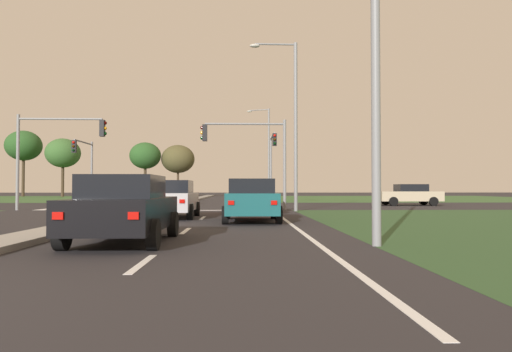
% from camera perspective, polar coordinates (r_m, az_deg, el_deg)
% --- Properties ---
extents(ground_plane, '(200.00, 200.00, 0.00)m').
position_cam_1_polar(ground_plane, '(34.22, -10.35, -3.55)').
color(ground_plane, '#282628').
extents(grass_verge_far_right, '(35.00, 35.00, 0.01)m').
position_cam_1_polar(grass_verge_far_right, '(61.76, 17.59, -2.56)').
color(grass_verge_far_right, '#385B2D').
rests_on(grass_verge_far_right, ground).
extents(median_island_near, '(1.20, 22.00, 0.14)m').
position_cam_1_polar(median_island_near, '(15.72, -20.91, -5.70)').
color(median_island_near, gray).
rests_on(median_island_near, ground).
extents(median_island_far, '(1.20, 36.00, 0.14)m').
position_cam_1_polar(median_island_far, '(59.04, -6.68, -2.61)').
color(median_island_far, gray).
rests_on(median_island_far, ground).
extents(lane_dash_near, '(0.14, 2.00, 0.01)m').
position_cam_1_polar(lane_dash_near, '(8.18, -13.56, -10.23)').
color(lane_dash_near, silver).
rests_on(lane_dash_near, ground).
extents(lane_dash_second, '(0.14, 2.00, 0.01)m').
position_cam_1_polar(lane_dash_second, '(14.06, -8.48, -6.55)').
color(lane_dash_second, silver).
rests_on(lane_dash_second, ground).
extents(lane_dash_third, '(0.14, 2.00, 0.01)m').
position_cam_1_polar(lane_dash_third, '(20.02, -6.43, -5.04)').
color(lane_dash_third, silver).
rests_on(lane_dash_third, ground).
extents(edge_line_right, '(0.14, 24.00, 0.01)m').
position_cam_1_polar(edge_line_right, '(15.94, 4.46, -5.96)').
color(edge_line_right, silver).
rests_on(edge_line_right, ground).
extents(stop_bar_near, '(6.40, 0.50, 0.01)m').
position_cam_1_polar(stop_bar_near, '(26.87, -4.57, -4.13)').
color(stop_bar_near, silver).
rests_on(stop_bar_near, ground).
extents(crosswalk_bar_near, '(0.70, 2.80, 0.01)m').
position_cam_1_polar(crosswalk_bar_near, '(30.88, -23.69, -3.67)').
color(crosswalk_bar_near, silver).
rests_on(crosswalk_bar_near, ground).
extents(crosswalk_bar_second, '(0.70, 2.80, 0.01)m').
position_cam_1_polar(crosswalk_bar_second, '(30.46, -21.68, -3.72)').
color(crosswalk_bar_second, silver).
rests_on(crosswalk_bar_second, ground).
extents(crosswalk_bar_third, '(0.70, 2.80, 0.01)m').
position_cam_1_polar(crosswalk_bar_third, '(30.09, -19.62, -3.76)').
color(crosswalk_bar_third, silver).
rests_on(crosswalk_bar_third, ground).
extents(crosswalk_bar_fourth, '(0.70, 2.80, 0.01)m').
position_cam_1_polar(crosswalk_bar_fourth, '(29.76, -17.51, -3.81)').
color(crosswalk_bar_fourth, silver).
rests_on(crosswalk_bar_fourth, ground).
extents(crosswalk_bar_fifth, '(0.70, 2.80, 0.01)m').
position_cam_1_polar(crosswalk_bar_fifth, '(29.46, -15.35, -3.85)').
color(crosswalk_bar_fifth, silver).
rests_on(crosswalk_bar_fifth, ground).
extents(crosswalk_bar_sixth, '(0.70, 2.80, 0.01)m').
position_cam_1_polar(crosswalk_bar_sixth, '(29.21, -13.15, -3.88)').
color(crosswalk_bar_sixth, silver).
rests_on(crosswalk_bar_sixth, ground).
extents(crosswalk_bar_seventh, '(0.70, 2.80, 0.01)m').
position_cam_1_polar(crosswalk_bar_seventh, '(29.01, -10.92, -3.91)').
color(crosswalk_bar_seventh, silver).
rests_on(crosswalk_bar_seventh, ground).
extents(car_black_near, '(2.04, 4.30, 1.55)m').
position_cam_1_polar(car_black_near, '(11.30, -15.57, -3.77)').
color(car_black_near, black).
rests_on(car_black_near, ground).
extents(car_silver_second, '(2.00, 4.45, 1.58)m').
position_cam_1_polar(car_silver_second, '(20.28, -10.01, -2.72)').
color(car_silver_second, '#B7B7BC').
rests_on(car_silver_second, ground).
extents(car_red_third, '(2.07, 4.44, 1.57)m').
position_cam_1_polar(car_red_third, '(24.02, -0.37, -2.55)').
color(car_red_third, '#A31919').
rests_on(car_red_third, ground).
extents(car_teal_fourth, '(2.09, 4.48, 1.60)m').
position_cam_1_polar(car_teal_fourth, '(17.84, -0.57, -2.88)').
color(car_teal_fourth, '#19565B').
rests_on(car_teal_fourth, ground).
extents(car_beige_fifth, '(4.49, 2.06, 1.54)m').
position_cam_1_polar(car_beige_fifth, '(35.96, 17.97, -2.14)').
color(car_beige_fifth, '#BCAD8E').
rests_on(car_beige_fifth, ground).
extents(traffic_signal_near_left, '(5.10, 0.32, 5.46)m').
position_cam_1_polar(traffic_signal_near_left, '(29.41, -23.41, 3.60)').
color(traffic_signal_near_left, gray).
rests_on(traffic_signal_near_left, ground).
extents(traffic_signal_far_left, '(0.32, 4.59, 5.19)m').
position_cam_1_polar(traffic_signal_far_left, '(40.81, -19.89, 1.90)').
color(traffic_signal_far_left, gray).
rests_on(traffic_signal_far_left, ground).
extents(traffic_signal_near_right, '(4.95, 0.32, 5.21)m').
position_cam_1_polar(traffic_signal_near_right, '(27.31, -0.44, 3.51)').
color(traffic_signal_near_right, gray).
rests_on(traffic_signal_near_right, ground).
extents(traffic_signal_far_right, '(0.32, 5.07, 5.70)m').
position_cam_1_polar(traffic_signal_far_right, '(38.74, 1.96, 2.52)').
color(traffic_signal_far_right, gray).
rests_on(traffic_signal_far_right, ground).
extents(street_lamp_near, '(2.28, 1.31, 9.47)m').
position_cam_1_polar(street_lamp_near, '(11.28, 15.27, 19.56)').
color(street_lamp_near, gray).
rests_on(street_lamp_near, ground).
extents(street_lamp_second, '(2.62, 0.28, 9.22)m').
position_cam_1_polar(street_lamp_second, '(26.06, 4.30, 7.19)').
color(street_lamp_second, gray).
rests_on(street_lamp_second, ground).
extents(street_lamp_third, '(2.51, 0.90, 10.00)m').
position_cam_1_polar(street_lamp_third, '(52.04, 1.33, 3.29)').
color(street_lamp_third, gray).
rests_on(street_lamp_third, ground).
extents(pedestrian_at_median, '(0.34, 0.34, 1.76)m').
position_cam_1_polar(pedestrian_at_median, '(45.70, -8.38, -1.51)').
color(pedestrian_at_median, '#232833').
rests_on(pedestrian_at_median, median_island_far).
extents(treeline_near, '(5.29, 5.29, 9.89)m').
position_cam_1_polar(treeline_near, '(79.24, -26.19, 3.27)').
color(treeline_near, '#423323').
rests_on(treeline_near, ground).
extents(treeline_second, '(4.95, 4.95, 8.45)m').
position_cam_1_polar(treeline_second, '(74.04, -22.22, 2.56)').
color(treeline_second, '#423323').
rests_on(treeline_second, ground).
extents(treeline_third, '(4.46, 4.46, 7.83)m').
position_cam_1_polar(treeline_third, '(69.94, -13.19, 2.38)').
color(treeline_third, '#423323').
rests_on(treeline_third, ground).
extents(treeline_fourth, '(4.83, 4.83, 7.57)m').
position_cam_1_polar(treeline_fourth, '(70.20, -9.37, 2.02)').
color(treeline_fourth, '#423323').
rests_on(treeline_fourth, ground).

